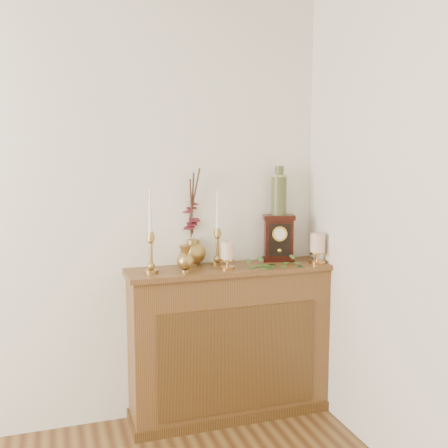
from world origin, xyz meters
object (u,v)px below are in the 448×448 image
object	(u,v)px
bud_vase	(185,259)
mantel_clock	(278,238)
candlestick_left	(151,246)
candlestick_center	(217,241)
ceramic_vase	(279,193)
ginger_jar	(191,221)

from	to	relation	value
bud_vase	mantel_clock	distance (m)	0.66
candlestick_left	mantel_clock	xyz separation A→B (m)	(0.83, 0.11, -0.01)
candlestick_center	mantel_clock	distance (m)	0.41
mantel_clock	ceramic_vase	world-z (taller)	ceramic_vase
ceramic_vase	candlestick_left	bearing A→B (deg)	-172.41
candlestick_center	ginger_jar	world-z (taller)	ginger_jar
candlestick_center	candlestick_left	bearing A→B (deg)	-166.97
candlestick_center	mantel_clock	size ratio (longest dim) A/B	1.57
candlestick_center	bud_vase	size ratio (longest dim) A/B	2.93
candlestick_center	mantel_clock	xyz separation A→B (m)	(0.41, 0.01, -0.01)
ginger_jar	candlestick_left	bearing A→B (deg)	-147.07
ceramic_vase	candlestick_center	bearing A→B (deg)	-178.23
bud_vase	ceramic_vase	xyz separation A→B (m)	(0.64, 0.16, 0.35)
ginger_jar	ceramic_vase	bearing A→B (deg)	-7.48
candlestick_center	ceramic_vase	xyz separation A→B (m)	(0.41, 0.01, 0.28)
candlestick_left	ceramic_vase	xyz separation A→B (m)	(0.83, 0.11, 0.27)
candlestick_left	ginger_jar	world-z (taller)	ginger_jar
candlestick_left	ginger_jar	bearing A→B (deg)	32.93
candlestick_left	ceramic_vase	world-z (taller)	ceramic_vase
candlestick_left	ceramic_vase	distance (m)	0.88
bud_vase	ginger_jar	xyz separation A→B (m)	(0.10, 0.23, 0.19)
candlestick_left	candlestick_center	world-z (taller)	candlestick_left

